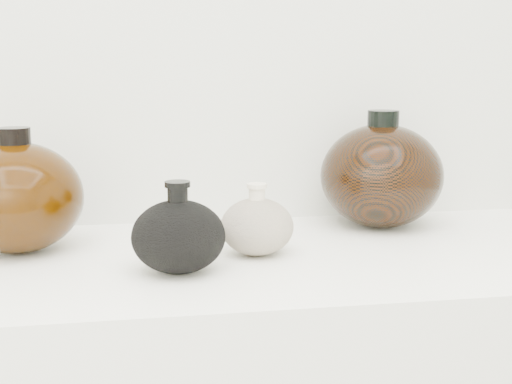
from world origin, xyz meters
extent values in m
cube|color=silver|center=(0.00, 1.21, 1.30)|extent=(3.00, 0.02, 2.60)
cube|color=white|center=(0.00, 0.95, 0.89)|extent=(1.20, 0.50, 0.03)
ellipsoid|color=black|center=(-0.09, 0.88, 0.95)|extent=(0.16, 0.16, 0.10)
cylinder|color=black|center=(-0.09, 0.88, 1.01)|extent=(0.03, 0.03, 0.03)
cylinder|color=black|center=(-0.09, 0.88, 1.03)|extent=(0.04, 0.04, 0.01)
ellipsoid|color=#BFAD94|center=(0.04, 0.95, 0.94)|extent=(0.15, 0.15, 0.09)
cylinder|color=beige|center=(0.04, 0.95, 0.99)|extent=(0.03, 0.03, 0.03)
cylinder|color=beige|center=(0.04, 0.95, 1.01)|extent=(0.04, 0.04, 0.01)
ellipsoid|color=black|center=(-0.33, 1.03, 0.99)|extent=(0.26, 0.26, 0.17)
cylinder|color=black|center=(-0.33, 1.03, 1.08)|extent=(0.07, 0.07, 0.03)
ellipsoid|color=black|center=(0.29, 1.10, 0.99)|extent=(0.28, 0.28, 0.18)
cylinder|color=black|center=(0.29, 1.10, 1.09)|extent=(0.07, 0.07, 0.03)
camera|label=1|loc=(-0.15, -0.09, 1.19)|focal=50.00mm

